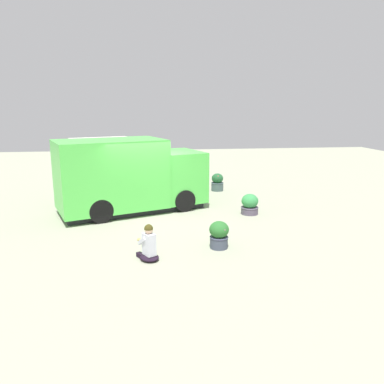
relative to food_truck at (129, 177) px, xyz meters
name	(u,v)px	position (x,y,z in m)	size (l,w,h in m)	color
ground_plane	(148,215)	(0.62, -0.62, -1.22)	(40.00, 40.00, 0.00)	#9BA086
food_truck	(129,177)	(0.00, 0.00, 0.00)	(5.47, 3.66, 2.55)	#54D44E
person_customer	(148,246)	(0.58, -4.52, -0.87)	(0.64, 0.75, 0.90)	black
planter_flowering_near	(217,182)	(3.74, 2.86, -0.84)	(0.55, 0.55, 0.77)	#435756
planter_flowering_far	(219,234)	(2.42, -3.97, -0.85)	(0.52, 0.52, 0.72)	#3F4758
planter_flowering_side	(250,204)	(4.12, -0.95, -0.88)	(0.61, 0.61, 0.71)	#544A5E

